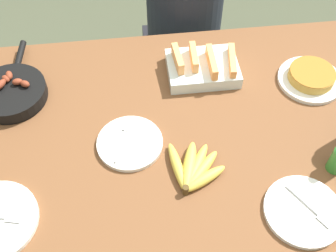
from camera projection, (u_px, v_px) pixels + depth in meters
ground_plane at (168, 224)px, 2.03m from camera, size 14.00×14.00×0.00m
dining_table at (168, 146)px, 1.50m from camera, size 1.77×0.99×0.75m
banana_bunch at (193, 170)px, 1.32m from camera, size 0.19×0.20×0.04m
melon_tray at (203, 67)px, 1.57m from camera, size 0.26×0.19×0.10m
skillet at (12, 92)px, 1.51m from camera, size 0.25×0.38×0.08m
frittata_plate_center at (311, 77)px, 1.56m from camera, size 0.24×0.24×0.05m
empty_plate_near_front at (130, 143)px, 1.39m from camera, size 0.22×0.22×0.02m
empty_plate_far_left at (303, 211)px, 1.25m from camera, size 0.23×0.23×0.02m
person_figure at (183, 43)px, 2.10m from camera, size 0.38×0.38×1.18m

